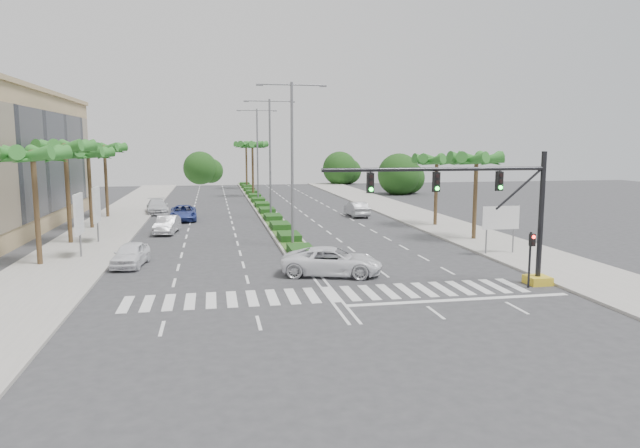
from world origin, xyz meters
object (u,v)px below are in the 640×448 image
(car_parked_d, at_px, (157,206))
(car_right, at_px, (357,209))
(car_parked_c, at_px, (183,213))
(car_parked_a, at_px, (131,254))
(car_parked_b, at_px, (167,225))
(car_crossing, at_px, (332,261))

(car_parked_d, bearing_deg, car_right, -24.67)
(car_parked_d, bearing_deg, car_parked_c, -71.71)
(car_parked_a, height_order, car_parked_c, car_parked_c)
(car_parked_b, bearing_deg, car_parked_a, -88.27)
(car_crossing, bearing_deg, car_right, -1.11)
(car_parked_d, relative_size, car_right, 1.15)
(car_parked_c, relative_size, car_parked_d, 1.01)
(car_crossing, distance_m, car_right, 27.34)
(car_parked_b, height_order, car_crossing, car_crossing)
(car_parked_a, distance_m, car_parked_c, 21.52)
(car_parked_a, relative_size, car_right, 0.92)
(car_parked_d, height_order, car_right, car_parked_d)
(car_parked_b, distance_m, car_right, 20.48)
(car_crossing, bearing_deg, car_parked_b, 46.89)
(car_right, bearing_deg, car_parked_a, 44.91)
(car_parked_a, relative_size, car_crossing, 0.74)
(car_parked_d, xyz_separation_m, car_right, (20.91, -6.51, -0.01))
(car_parked_c, distance_m, car_right, 17.82)
(car_parked_a, height_order, car_right, car_right)
(car_parked_a, relative_size, car_parked_b, 0.95)
(car_parked_a, xyz_separation_m, car_parked_d, (-0.87, 27.85, 0.05))
(car_parked_c, bearing_deg, car_crossing, -72.00)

